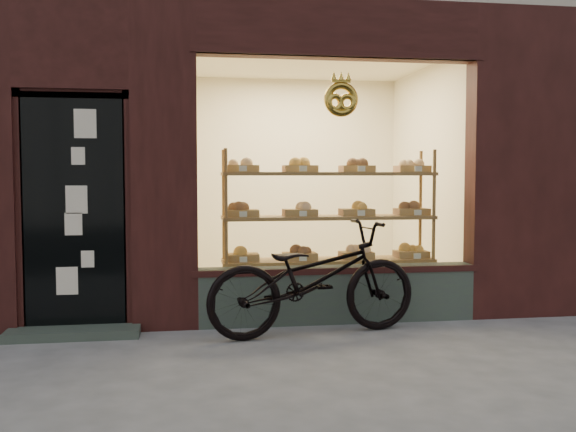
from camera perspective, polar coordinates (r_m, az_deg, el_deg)
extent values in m
plane|color=#565656|center=(4.29, 5.13, -15.86)|extent=(90.00, 90.00, 0.00)
cube|color=#353C39|center=(6.33, 4.42, -6.94)|extent=(2.70, 0.25, 0.55)
cube|color=black|center=(6.08, -18.47, 0.30)|extent=(0.90, 0.04, 2.15)
cube|color=#353C39|center=(6.08, -18.52, -9.82)|extent=(1.15, 0.35, 0.08)
torus|color=gold|center=(6.16, 4.74, 10.29)|extent=(0.33, 0.07, 0.33)
cube|color=brown|center=(6.78, 3.58, -8.17)|extent=(2.20, 0.45, 0.04)
cube|color=brown|center=(6.69, 3.59, -3.97)|extent=(2.20, 0.45, 0.03)
cube|color=brown|center=(6.65, 3.61, -0.12)|extent=(2.20, 0.45, 0.04)
cube|color=brown|center=(6.64, 3.62, 3.76)|extent=(2.20, 0.45, 0.04)
cylinder|color=brown|center=(6.32, -5.53, -1.69)|extent=(0.04, 0.04, 1.70)
cylinder|color=brown|center=(6.79, 12.82, -1.40)|extent=(0.04, 0.04, 1.70)
cylinder|color=brown|center=(6.71, -5.72, -1.39)|extent=(0.04, 0.04, 1.70)
cylinder|color=brown|center=(7.15, 11.66, -1.14)|extent=(0.04, 0.04, 1.70)
cube|color=#A38434|center=(6.55, -4.13, -3.67)|extent=(0.34, 0.24, 0.07)
sphere|color=gold|center=(6.54, -4.13, -2.94)|extent=(0.11, 0.11, 0.11)
cube|color=beige|center=(6.37, -3.99, -3.88)|extent=(0.07, 0.01, 0.05)
cube|color=#A38434|center=(6.63, 1.06, -3.58)|extent=(0.34, 0.24, 0.07)
sphere|color=brown|center=(6.62, 1.06, -2.85)|extent=(0.11, 0.11, 0.11)
cube|color=beige|center=(6.45, 1.34, -3.78)|extent=(0.08, 0.01, 0.05)
cube|color=#A38434|center=(6.76, 6.08, -3.46)|extent=(0.34, 0.24, 0.07)
sphere|color=tan|center=(6.75, 6.09, -2.75)|extent=(0.11, 0.11, 0.11)
cube|color=beige|center=(6.58, 6.50, -3.66)|extent=(0.07, 0.01, 0.05)
cube|color=#A38434|center=(6.94, 10.89, -3.33)|extent=(0.34, 0.24, 0.07)
sphere|color=gold|center=(6.93, 10.89, -2.63)|extent=(0.11, 0.11, 0.11)
cube|color=beige|center=(6.76, 11.42, -3.51)|extent=(0.08, 0.01, 0.05)
cube|color=#A38434|center=(6.51, -4.15, 0.26)|extent=(0.34, 0.24, 0.07)
sphere|color=brown|center=(6.51, -4.15, 1.01)|extent=(0.11, 0.11, 0.11)
cube|color=beige|center=(6.33, -4.01, 0.16)|extent=(0.07, 0.01, 0.06)
cube|color=#A38434|center=(6.59, 1.06, 0.31)|extent=(0.34, 0.24, 0.07)
sphere|color=tan|center=(6.58, 1.06, 1.04)|extent=(0.11, 0.11, 0.11)
cube|color=beige|center=(6.41, 1.35, 0.21)|extent=(0.08, 0.01, 0.06)
cube|color=#A38434|center=(6.72, 6.11, 0.35)|extent=(0.34, 0.24, 0.07)
sphere|color=gold|center=(6.71, 6.11, 1.07)|extent=(0.11, 0.11, 0.11)
cube|color=beige|center=(6.54, 6.53, 0.26)|extent=(0.07, 0.01, 0.06)
cube|color=#A38434|center=(6.90, 10.93, 0.39)|extent=(0.34, 0.24, 0.07)
sphere|color=brown|center=(6.89, 10.94, 1.09)|extent=(0.11, 0.11, 0.11)
cube|color=beige|center=(6.72, 11.46, 0.30)|extent=(0.08, 0.01, 0.06)
cube|color=#A38434|center=(6.50, -4.16, 4.22)|extent=(0.34, 0.24, 0.07)
sphere|color=tan|center=(6.50, -4.17, 4.97)|extent=(0.11, 0.11, 0.11)
cube|color=beige|center=(6.32, -4.02, 4.24)|extent=(0.07, 0.01, 0.06)
cube|color=#A38434|center=(6.58, 1.07, 4.22)|extent=(0.34, 0.24, 0.07)
sphere|color=gold|center=(6.58, 1.07, 4.96)|extent=(0.11, 0.11, 0.11)
cube|color=beige|center=(6.40, 1.35, 4.24)|extent=(0.08, 0.01, 0.06)
cube|color=#A38434|center=(6.71, 6.13, 4.19)|extent=(0.34, 0.24, 0.07)
sphere|color=brown|center=(6.71, 6.14, 4.92)|extent=(0.11, 0.11, 0.11)
cube|color=beige|center=(6.53, 6.56, 4.20)|extent=(0.07, 0.01, 0.06)
cube|color=#A38434|center=(6.89, 10.97, 4.13)|extent=(0.34, 0.24, 0.07)
sphere|color=tan|center=(6.89, 10.98, 4.84)|extent=(0.11, 0.11, 0.11)
cube|color=beige|center=(6.71, 11.51, 4.14)|extent=(0.08, 0.01, 0.06)
imported|color=black|center=(5.77, 2.29, -5.55)|extent=(2.04, 0.99, 1.03)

